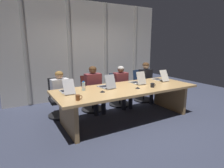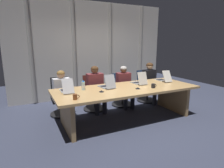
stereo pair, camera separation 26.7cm
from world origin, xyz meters
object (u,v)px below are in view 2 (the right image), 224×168
(water_bottle_primary, at_px, (83,86))
(conference_mic_left_side, at_px, (101,91))
(office_chair_left_end, at_px, (62,101))
(person_right_mid, at_px, (151,80))
(coffee_mug_near, at_px, (75,97))
(office_chair_left_mid, at_px, (94,97))
(conference_mic_middle, at_px, (138,88))
(person_left_end, at_px, (63,91))
(laptop_left_mid, at_px, (107,85))
(laptop_right_mid, at_px, (163,79))
(office_chair_right_mid, at_px, (146,90))
(office_chair_center, at_px, (122,93))
(laptop_left_end, at_px, (67,89))
(person_left_mid, at_px, (96,86))
(coffee_mug_far, at_px, (153,86))
(person_center, at_px, (125,84))
(laptop_center, at_px, (139,82))

(water_bottle_primary, distance_m, conference_mic_left_side, 0.43)
(office_chair_left_end, bearing_deg, person_right_mid, 88.36)
(office_chair_left_end, xyz_separation_m, coffee_mug_near, (-0.00, -1.34, 0.46))
(office_chair_left_mid, height_order, conference_mic_middle, office_chair_left_mid)
(office_chair_left_end, relative_size, coffee_mug_near, 7.29)
(person_left_end, distance_m, conference_mic_middle, 1.75)
(office_chair_left_end, bearing_deg, laptop_left_mid, 50.06)
(laptop_right_mid, height_order, conference_mic_left_side, laptop_right_mid)
(office_chair_left_end, relative_size, person_left_end, 0.82)
(water_bottle_primary, bearing_deg, conference_mic_left_side, -47.87)
(office_chair_right_mid, relative_size, person_right_mid, 0.79)
(office_chair_left_end, xyz_separation_m, office_chair_right_mid, (2.53, 0.00, 0.01))
(office_chair_left_mid, bearing_deg, office_chair_center, 86.33)
(laptop_left_end, distance_m, person_left_mid, 1.06)
(office_chair_left_end, bearing_deg, conference_mic_middle, 52.57)
(laptop_right_mid, height_order, office_chair_right_mid, laptop_right_mid)
(laptop_right_mid, relative_size, conference_mic_middle, 4.47)
(office_chair_left_end, height_order, person_left_mid, person_left_mid)
(person_left_end, relative_size, conference_mic_left_side, 9.99)
(laptop_left_end, xyz_separation_m, office_chair_center, (1.70, 0.74, -0.47))
(coffee_mug_near, relative_size, coffee_mug_far, 0.93)
(office_chair_center, bearing_deg, person_right_mid, 87.34)
(coffee_mug_near, relative_size, conference_mic_middle, 1.13)
(office_chair_left_end, height_order, coffee_mug_far, office_chair_left_end)
(water_bottle_primary, bearing_deg, person_left_mid, 49.16)
(office_chair_center, distance_m, office_chair_right_mid, 0.85)
(person_left_end, height_order, water_bottle_primary, person_left_end)
(person_right_mid, bearing_deg, conference_mic_middle, -51.41)
(laptop_left_end, xyz_separation_m, laptop_right_mid, (2.53, 0.01, 0.00))
(laptop_right_mid, relative_size, person_center, 0.44)
(office_chair_left_mid, distance_m, office_chair_right_mid, 1.69)
(person_left_mid, height_order, coffee_mug_near, person_left_mid)
(conference_mic_left_side, distance_m, conference_mic_middle, 0.82)
(laptop_left_end, distance_m, conference_mic_middle, 1.52)
(office_chair_left_end, bearing_deg, laptop_right_mid, 75.50)
(laptop_center, xyz_separation_m, person_center, (-0.06, 0.60, -0.18))
(laptop_right_mid, xyz_separation_m, water_bottle_primary, (-2.17, -0.01, 0.03))
(water_bottle_primary, bearing_deg, person_right_mid, 14.89)
(laptop_left_end, height_order, coffee_mug_far, laptop_left_end)
(office_chair_center, bearing_deg, coffee_mug_far, 12.46)
(office_chair_left_end, xyz_separation_m, conference_mic_middle, (1.43, -1.17, 0.43))
(person_left_mid, xyz_separation_m, conference_mic_left_side, (-0.23, -0.91, 0.11))
(office_chair_left_mid, distance_m, coffee_mug_near, 1.65)
(office_chair_left_mid, bearing_deg, office_chair_right_mid, 86.48)
(coffee_mug_far, bearing_deg, office_chair_right_mid, 59.51)
(office_chair_center, height_order, coffee_mug_near, office_chair_center)
(laptop_left_mid, height_order, coffee_mug_far, laptop_left_mid)
(laptop_center, bearing_deg, person_left_mid, 55.33)
(office_chair_left_end, xyz_separation_m, coffee_mug_far, (1.79, -1.24, 0.46))
(person_center, bearing_deg, water_bottle_primary, -61.90)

